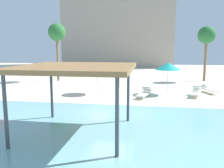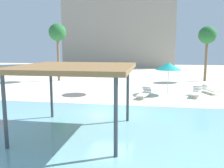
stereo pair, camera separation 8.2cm
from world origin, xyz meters
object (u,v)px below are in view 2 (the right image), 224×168
(lounge_chair_0, at_px, (145,93))
(lounge_chair_4, at_px, (196,92))
(shade_pavilion, at_px, (76,69))
(palm_tree_1, at_px, (207,36))
(beach_umbrella_red_2, at_px, (98,66))
(lounge_chair_1, at_px, (210,89))
(palm_tree_2, at_px, (58,34))
(beach_umbrella_teal_0, at_px, (169,66))

(lounge_chair_0, distance_m, lounge_chair_4, 3.99)
(shade_pavilion, distance_m, palm_tree_1, 20.21)
(beach_umbrella_red_2, xyz_separation_m, lounge_chair_1, (8.92, 1.77, -1.87))
(palm_tree_2, bearing_deg, palm_tree_1, 8.26)
(palm_tree_1, bearing_deg, lounge_chair_0, -122.45)
(beach_umbrella_teal_0, bearing_deg, beach_umbrella_red_2, -172.02)
(beach_umbrella_red_2, xyz_separation_m, palm_tree_1, (10.09, 9.10, 2.69))
(shade_pavilion, bearing_deg, palm_tree_1, 63.36)
(beach_umbrella_teal_0, bearing_deg, palm_tree_1, 61.18)
(beach_umbrella_teal_0, relative_size, beach_umbrella_red_2, 1.01)
(lounge_chair_1, relative_size, palm_tree_1, 0.33)
(shade_pavilion, bearing_deg, lounge_chair_4, 54.15)
(lounge_chair_4, height_order, palm_tree_1, palm_tree_1)
(beach_umbrella_teal_0, height_order, beach_umbrella_red_2, beach_umbrella_teal_0)
(palm_tree_1, bearing_deg, shade_pavilion, -116.64)
(palm_tree_2, bearing_deg, shade_pavilion, -65.52)
(lounge_chair_0, bearing_deg, shade_pavilion, -1.89)
(lounge_chair_4, height_order, palm_tree_2, palm_tree_2)
(shade_pavilion, height_order, lounge_chair_4, shade_pavilion)
(beach_umbrella_teal_0, height_order, palm_tree_1, palm_tree_1)
(shade_pavilion, relative_size, palm_tree_2, 0.74)
(beach_umbrella_teal_0, bearing_deg, lounge_chair_4, -17.30)
(palm_tree_1, xyz_separation_m, palm_tree_2, (-16.12, -2.34, 0.29))
(beach_umbrella_red_2, relative_size, lounge_chair_4, 1.24)
(lounge_chair_0, height_order, lounge_chair_4, same)
(beach_umbrella_red_2, distance_m, palm_tree_1, 13.85)
(lounge_chair_1, bearing_deg, lounge_chair_4, -57.91)
(beach_umbrella_red_2, height_order, lounge_chair_0, beach_umbrella_red_2)
(beach_umbrella_red_2, xyz_separation_m, palm_tree_2, (-6.03, 6.76, 2.98))
(lounge_chair_1, bearing_deg, beach_umbrella_red_2, -97.53)
(lounge_chair_4, distance_m, palm_tree_2, 15.90)
(lounge_chair_1, bearing_deg, lounge_chair_0, -81.44)
(beach_umbrella_teal_0, bearing_deg, lounge_chair_1, 16.36)
(shade_pavilion, xyz_separation_m, palm_tree_2, (-7.11, 15.63, 2.43))
(beach_umbrella_teal_0, distance_m, lounge_chair_4, 2.86)
(shade_pavilion, xyz_separation_m, lounge_chair_0, (2.64, 7.95, -2.41))
(beach_umbrella_red_2, bearing_deg, beach_umbrella_teal_0, 7.98)
(beach_umbrella_red_2, relative_size, palm_tree_2, 0.39)
(shade_pavilion, height_order, palm_tree_1, palm_tree_1)
(shade_pavilion, xyz_separation_m, beach_umbrella_teal_0, (4.43, 9.64, -0.54))
(shade_pavilion, distance_m, lounge_chair_4, 11.35)
(palm_tree_1, bearing_deg, beach_umbrella_red_2, -137.95)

